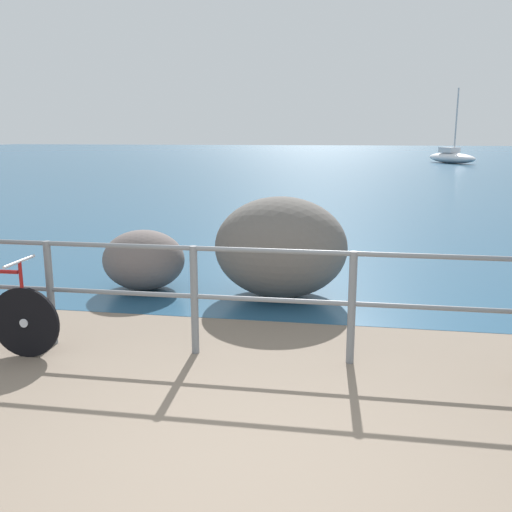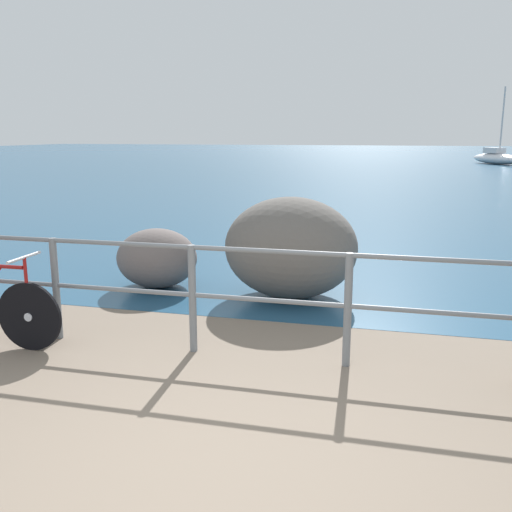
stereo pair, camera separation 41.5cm
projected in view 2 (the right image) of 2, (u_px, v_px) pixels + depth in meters
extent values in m
cube|color=#756656|center=(368.00, 186.00, 22.23)|extent=(120.00, 120.00, 0.10)
cube|color=navy|center=(385.00, 157.00, 48.76)|extent=(120.00, 90.00, 0.01)
cylinder|color=slate|center=(56.00, 289.00, 5.55)|extent=(0.07, 0.07, 1.02)
cylinder|color=slate|center=(193.00, 299.00, 5.21)|extent=(0.07, 0.07, 1.02)
cylinder|color=slate|center=(348.00, 310.00, 4.88)|extent=(0.07, 0.07, 1.02)
cylinder|color=slate|center=(268.00, 251.00, 4.94)|extent=(9.99, 0.04, 0.04)
cylinder|color=slate|center=(268.00, 300.00, 5.03)|extent=(9.99, 0.04, 0.04)
cylinder|color=black|center=(30.00, 317.00, 5.28)|extent=(0.66, 0.04, 0.66)
cylinder|color=#B7BCC6|center=(30.00, 317.00, 5.28)|extent=(0.08, 0.06, 0.08)
cylinder|color=maroon|center=(27.00, 287.00, 5.21)|extent=(0.03, 0.03, 0.57)
cylinder|color=#B7BCC6|center=(24.00, 257.00, 5.15)|extent=(0.03, 0.48, 0.03)
ellipsoid|color=#605B56|center=(291.00, 248.00, 6.95)|extent=(1.65, 1.39, 1.26)
ellipsoid|color=#675C59|center=(157.00, 258.00, 7.45)|extent=(1.07, 0.96, 0.78)
ellipsoid|color=white|center=(497.00, 159.00, 36.89)|extent=(3.33, 4.46, 0.70)
cube|color=silver|center=(494.00, 150.00, 37.06)|extent=(1.34, 1.53, 0.36)
cylinder|color=#B2B2B7|center=(502.00, 120.00, 36.18)|extent=(0.10, 0.10, 4.20)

